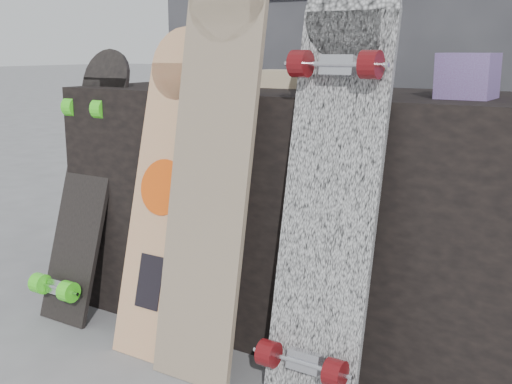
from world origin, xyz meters
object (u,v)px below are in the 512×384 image
Objects in this scene: vendor_table at (303,211)px; skateboard_dark at (85,180)px; longboard_geisha at (165,183)px; longboard_celtic at (212,154)px; longboard_cascadia at (331,181)px.

skateboard_dark is (-0.70, -0.31, 0.08)m from vendor_table.
vendor_table is 1.60× the size of longboard_geisha.
longboard_celtic is (0.21, -0.04, 0.11)m from longboard_geisha.
longboard_geisha is 0.42m from skateboard_dark.
longboard_celtic reaches higher than longboard_geisha.
longboard_celtic is at bearing -100.01° from vendor_table.
longboard_celtic reaches higher than longboard_cascadia.
longboard_geisha is at bearing -127.97° from vendor_table.
longboard_cascadia is at bearing 3.98° from longboard_celtic.
longboard_geisha is 0.87× the size of longboard_cascadia.
longboard_cascadia is 1.24× the size of skateboard_dark.
longboard_geisha is 0.24m from longboard_celtic.
longboard_geisha reaches higher than vendor_table.
longboard_geisha is at bearing -7.27° from skateboard_dark.
longboard_cascadia reaches higher than skateboard_dark.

